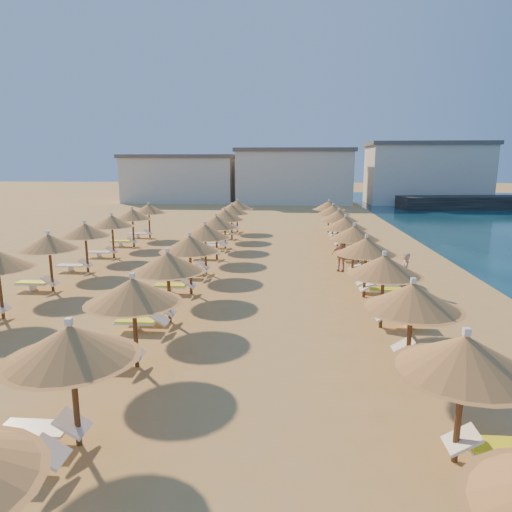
# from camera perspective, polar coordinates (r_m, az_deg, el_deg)

# --- Properties ---
(ground) EXTENTS (220.00, 220.00, 0.00)m
(ground) POSITION_cam_1_polar(r_m,az_deg,el_deg) (17.32, 1.25, -6.93)
(ground) COLOR tan
(ground) RESTS_ON ground
(hotel_blocks) EXTENTS (48.99, 9.85, 8.10)m
(hotel_blocks) POSITION_cam_1_polar(r_m,az_deg,el_deg) (63.31, 6.37, 9.97)
(hotel_blocks) COLOR beige
(hotel_blocks) RESTS_ON ground
(parasol_row_east) EXTENTS (2.61, 34.58, 2.65)m
(parasol_row_east) POSITION_cam_1_polar(r_m,az_deg,el_deg) (20.84, 12.81, 1.98)
(parasol_row_east) COLOR brown
(parasol_row_east) RESTS_ON ground
(parasol_row_west) EXTENTS (2.61, 34.58, 2.65)m
(parasol_row_west) POSITION_cam_1_polar(r_m,az_deg,el_deg) (21.00, -7.25, 2.25)
(parasol_row_west) COLOR brown
(parasol_row_west) RESTS_ON ground
(parasol_row_inland) EXTENTS (2.61, 23.93, 2.65)m
(parasol_row_inland) POSITION_cam_1_polar(r_m,az_deg,el_deg) (24.57, -20.59, 2.97)
(parasol_row_inland) COLOR brown
(parasol_row_inland) RESTS_ON ground
(loungers) EXTENTS (16.57, 32.56, 0.66)m
(loungers) POSITION_cam_1_polar(r_m,az_deg,el_deg) (21.30, -2.84, -2.42)
(loungers) COLOR white
(loungers) RESTS_ON ground
(beachgoer_a) EXTENTS (0.44, 0.63, 1.66)m
(beachgoer_a) POSITION_cam_1_polar(r_m,az_deg,el_deg) (20.89, 18.11, -1.91)
(beachgoer_a) COLOR tan
(beachgoer_a) RESTS_ON ground
(beachgoer_c) EXTENTS (1.05, 0.76, 1.66)m
(beachgoer_c) POSITION_cam_1_polar(r_m,az_deg,el_deg) (23.81, 10.57, 0.10)
(beachgoer_c) COLOR tan
(beachgoer_c) RESTS_ON ground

